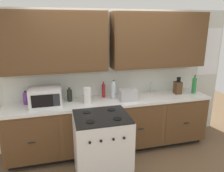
{
  "coord_description": "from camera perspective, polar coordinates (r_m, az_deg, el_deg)",
  "views": [
    {
      "loc": [
        -0.84,
        -3.0,
        2.15
      ],
      "look_at": [
        0.01,
        0.27,
        1.17
      ],
      "focal_mm": 34.59,
      "sensor_mm": 36.0,
      "label": 1
    }
  ],
  "objects": [
    {
      "name": "ground_plane",
      "position": [
        3.78,
        0.98,
        -18.46
      ],
      "size": [
        8.49,
        8.49,
        0.0
      ],
      "primitive_type": "plane",
      "color": "brown"
    },
    {
      "name": "wall_unit",
      "position": [
        3.63,
        -0.95,
        8.08
      ],
      "size": [
        4.6,
        0.4,
        2.39
      ],
      "color": "silver",
      "rests_on": "ground_plane"
    },
    {
      "name": "counter_run",
      "position": [
        3.79,
        -0.17,
        -10.07
      ],
      "size": [
        3.43,
        0.64,
        0.92
      ],
      "color": "black",
      "rests_on": "ground_plane"
    },
    {
      "name": "stove_range",
      "position": [
        3.2,
        -2.68,
        -15.53
      ],
      "size": [
        0.76,
        0.68,
        0.95
      ],
      "color": "white",
      "rests_on": "ground_plane"
    },
    {
      "name": "microwave",
      "position": [
        3.48,
        -17.16,
        -2.79
      ],
      "size": [
        0.48,
        0.37,
        0.28
      ],
      "color": "white",
      "rests_on": "counter_run"
    },
    {
      "name": "toaster",
      "position": [
        3.57,
        4.32,
        -2.37
      ],
      "size": [
        0.28,
        0.18,
        0.19
      ],
      "color": "#B7B7BC",
      "rests_on": "counter_run"
    },
    {
      "name": "knife_block",
      "position": [
        4.09,
        16.97,
        -0.35
      ],
      "size": [
        0.11,
        0.14,
        0.31
      ],
      "color": "#52361E",
      "rests_on": "counter_run"
    },
    {
      "name": "sink_faucet",
      "position": [
        4.04,
        10.33,
        -0.32
      ],
      "size": [
        0.02,
        0.02,
        0.2
      ],
      "primitive_type": "cylinder",
      "color": "#B2B5BA",
      "rests_on": "counter_run"
    },
    {
      "name": "paper_towel_roll",
      "position": [
        3.45,
        -6.52,
        -2.49
      ],
      "size": [
        0.12,
        0.12,
        0.26
      ],
      "primitive_type": "cylinder",
      "color": "white",
      "rests_on": "counter_run"
    },
    {
      "name": "bottle_dark",
      "position": [
        3.59,
        -11.15,
        -2.21
      ],
      "size": [
        0.08,
        0.08,
        0.23
      ],
      "color": "black",
      "rests_on": "counter_run"
    },
    {
      "name": "bottle_violet",
      "position": [
        3.66,
        -21.86,
        -2.88
      ],
      "size": [
        0.08,
        0.08,
        0.22
      ],
      "color": "#663384",
      "rests_on": "counter_run"
    },
    {
      "name": "bottle_green",
      "position": [
        4.2,
        20.91,
        0.41
      ],
      "size": [
        0.07,
        0.07,
        0.34
      ],
      "color": "#237A38",
      "rests_on": "counter_run"
    },
    {
      "name": "bottle_clear",
      "position": [
        3.65,
        0.42,
        -0.93
      ],
      "size": [
        0.08,
        0.08,
        0.32
      ],
      "color": "silver",
      "rests_on": "counter_run"
    },
    {
      "name": "bottle_red",
      "position": [
        3.71,
        -2.24,
        -0.98
      ],
      "size": [
        0.06,
        0.06,
        0.28
      ],
      "color": "maroon",
      "rests_on": "counter_run"
    }
  ]
}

